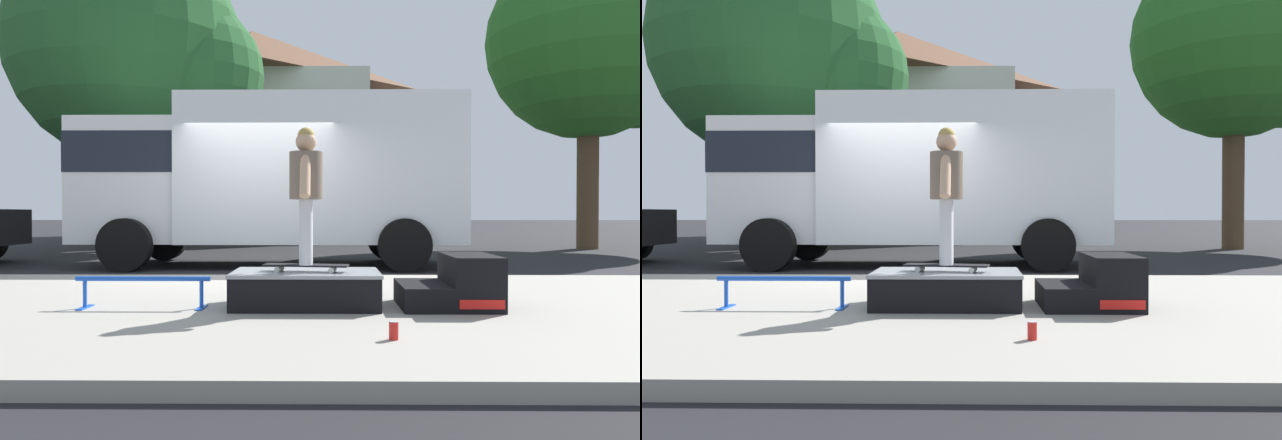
# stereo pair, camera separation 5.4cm
# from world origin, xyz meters

# --- Properties ---
(ground_plane) EXTENTS (140.00, 140.00, 0.00)m
(ground_plane) POSITION_xyz_m (0.00, 0.00, 0.00)
(ground_plane) COLOR black
(sidewalk_slab) EXTENTS (50.00, 5.00, 0.12)m
(sidewalk_slab) POSITION_xyz_m (0.00, -3.00, 0.06)
(sidewalk_slab) COLOR gray
(sidewalk_slab) RESTS_ON ground
(skate_box) EXTENTS (1.36, 0.81, 0.33)m
(skate_box) POSITION_xyz_m (0.94, -3.17, 0.30)
(skate_box) COLOR black
(skate_box) RESTS_ON sidewalk_slab
(kicker_ramp) EXTENTS (0.88, 0.84, 0.48)m
(kicker_ramp) POSITION_xyz_m (2.33, -3.17, 0.32)
(kicker_ramp) COLOR black
(kicker_ramp) RESTS_ON sidewalk_slab
(grind_rail) EXTENTS (1.23, 0.28, 0.29)m
(grind_rail) POSITION_xyz_m (-0.54, -3.29, 0.33)
(grind_rail) COLOR blue
(grind_rail) RESTS_ON sidewalk_slab
(skateboard) EXTENTS (0.80, 0.33, 0.07)m
(skateboard) POSITION_xyz_m (0.94, -3.22, 0.50)
(skateboard) COLOR black
(skateboard) RESTS_ON skate_box
(skater_kid) EXTENTS (0.31, 0.65, 1.26)m
(skater_kid) POSITION_xyz_m (0.94, -3.22, 1.26)
(skater_kid) COLOR silver
(skater_kid) RESTS_ON skateboard
(soda_can) EXTENTS (0.07, 0.07, 0.13)m
(soda_can) POSITION_xyz_m (1.59, -4.54, 0.18)
(soda_can) COLOR red
(soda_can) RESTS_ON sidewalk_slab
(box_truck) EXTENTS (6.91, 2.63, 3.05)m
(box_truck) POSITION_xyz_m (0.07, 2.20, 1.70)
(box_truck) COLOR white
(box_truck) RESTS_ON ground
(street_tree_main) EXTENTS (6.52, 5.93, 8.22)m
(street_tree_main) POSITION_xyz_m (-3.69, 6.24, 5.08)
(street_tree_main) COLOR brown
(street_tree_main) RESTS_ON ground
(street_tree_neighbour) EXTENTS (6.02, 5.47, 8.51)m
(street_tree_neighbour) POSITION_xyz_m (8.62, 7.17, 5.61)
(street_tree_neighbour) COLOR brown
(street_tree_neighbour) RESTS_ON ground
(house_behind) EXTENTS (9.54, 8.23, 8.40)m
(house_behind) POSITION_xyz_m (-1.89, 14.54, 4.24)
(house_behind) COLOR silver
(house_behind) RESTS_ON ground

